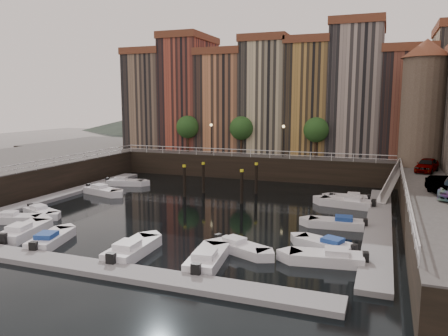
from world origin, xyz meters
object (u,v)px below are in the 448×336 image
at_px(corner_tower, 424,101).
at_px(boat_left_0, 14,218).
at_px(gangway, 391,182).
at_px(boat_left_3, 102,191).
at_px(car_a, 427,166).
at_px(car_b, 445,188).
at_px(mooring_pilings, 221,181).
at_px(boat_left_1, 41,212).

height_order(corner_tower, boat_left_0, corner_tower).
distance_m(corner_tower, gangway, 9.86).
height_order(corner_tower, boat_left_3, corner_tower).
relative_size(boat_left_3, car_a, 1.19).
bearing_deg(boat_left_0, gangway, 13.51).
bearing_deg(boat_left_0, car_a, 10.87).
xyz_separation_m(boat_left_0, car_b, (33.67, 8.63, 3.39)).
bearing_deg(car_b, corner_tower, 78.18).
bearing_deg(mooring_pilings, boat_left_0, -129.45).
bearing_deg(gangway, car_a, 1.35).
bearing_deg(boat_left_1, car_a, 48.02).
distance_m(boat_left_0, car_a, 39.26).
bearing_deg(mooring_pilings, car_b, -18.70).
relative_size(corner_tower, car_a, 3.26).
distance_m(boat_left_1, car_a, 37.55).
bearing_deg(boat_left_3, car_b, 9.22).
distance_m(corner_tower, boat_left_0, 42.44).
bearing_deg(boat_left_0, boat_left_1, 58.36).
distance_m(corner_tower, boat_left_3, 36.53).
bearing_deg(car_a, gangway, -162.35).
height_order(boat_left_0, car_b, car_b).
relative_size(mooring_pilings, car_a, 1.69).
xyz_separation_m(boat_left_0, boat_left_1, (0.49, 2.57, -0.01)).
height_order(corner_tower, boat_left_1, corner_tower).
height_order(gangway, mooring_pilings, gangway).
relative_size(mooring_pilings, boat_left_0, 1.62).
distance_m(mooring_pilings, car_b, 22.04).
xyz_separation_m(corner_tower, mooring_pilings, (-20.00, -9.27, -8.54)).
distance_m(boat_left_0, car_b, 34.92).
relative_size(boat_left_1, car_a, 1.01).
height_order(mooring_pilings, boat_left_0, mooring_pilings).
distance_m(gangway, boat_left_3, 31.05).
distance_m(gangway, boat_left_1, 34.53).
relative_size(boat_left_0, boat_left_1, 1.03).
bearing_deg(mooring_pilings, gangway, 15.60).
distance_m(corner_tower, mooring_pilings, 23.65).
bearing_deg(gangway, corner_tower, 57.20).
xyz_separation_m(boat_left_3, car_b, (33.56, -3.53, 3.34)).
xyz_separation_m(corner_tower, boat_left_1, (-32.40, -22.37, -9.87)).
height_order(gangway, car_b, car_b).
bearing_deg(mooring_pilings, boat_left_1, -133.43).
relative_size(gangway, boat_left_3, 1.65).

